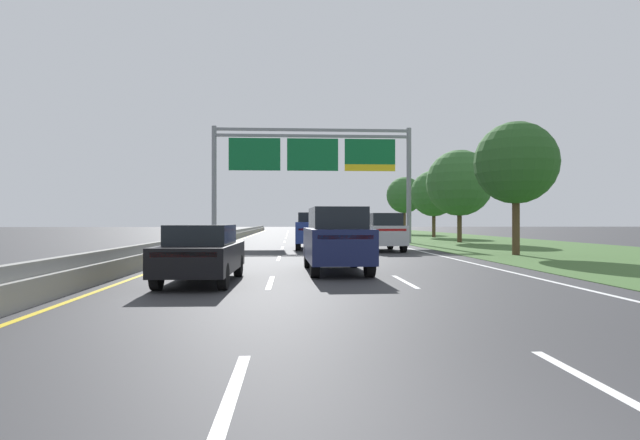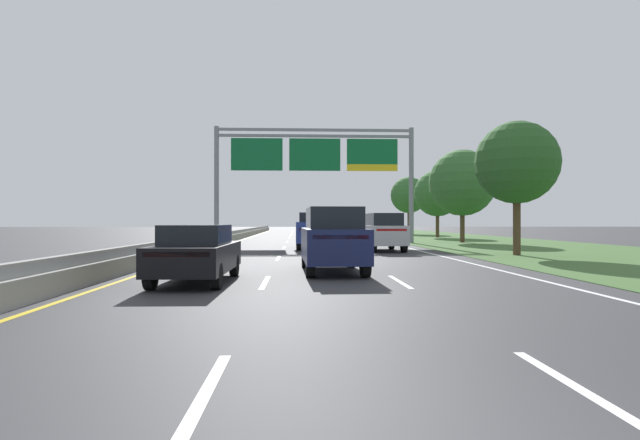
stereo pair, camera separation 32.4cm
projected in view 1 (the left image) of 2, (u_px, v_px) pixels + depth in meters
name	position (u px, v px, depth m)	size (l,w,h in m)	color
ground_plane	(308.00, 243.00, 38.27)	(220.00, 220.00, 0.00)	#333335
lane_striping	(309.00, 243.00, 37.81)	(11.96, 106.00, 0.01)	white
grass_verge_right	(488.00, 243.00, 39.05)	(14.00, 110.00, 0.02)	#3D602D
median_barrier_concrete	(221.00, 239.00, 37.90)	(0.60, 110.00, 0.85)	gray
overhead_sign_gantry	(313.00, 160.00, 37.80)	(15.06, 0.42, 8.78)	gray
pickup_truck_blue	(312.00, 231.00, 30.42)	(2.11, 5.44, 2.20)	navy
car_red_right_lane_sedan	(345.00, 231.00, 44.50)	(1.85, 4.41, 1.57)	maroon
car_black_left_lane_sedan	(202.00, 253.00, 13.65)	(1.89, 4.43, 1.57)	black
car_navy_centre_lane_suv	(336.00, 239.00, 16.47)	(2.04, 4.75, 2.11)	#161E47
car_silver_right_lane_suv	(382.00, 231.00, 28.32)	(2.02, 4.75, 2.11)	#B2B5BA
roadside_tree_near	(516.00, 163.00, 24.66)	(4.03, 4.03, 6.55)	#4C3823
roadside_tree_mid	(459.00, 183.00, 39.45)	(5.19, 5.19, 7.27)	#4C3823
roadside_tree_far	(434.00, 193.00, 51.71)	(4.74, 4.74, 6.90)	#4C3823
roadside_tree_distant	(405.00, 195.00, 65.62)	(4.72, 4.72, 7.45)	#4C3823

